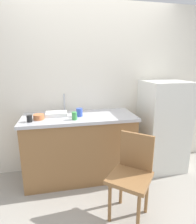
# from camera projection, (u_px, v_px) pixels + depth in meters

# --- Properties ---
(ground_plane) EXTENTS (8.00, 8.00, 0.00)m
(ground_plane) POSITION_uv_depth(u_px,v_px,m) (104.00, 205.00, 2.16)
(ground_plane) COLOR #9E998E
(back_wall) EXTENTS (4.80, 0.10, 2.44)m
(back_wall) POSITION_uv_depth(u_px,v_px,m) (89.00, 89.00, 2.79)
(back_wall) COLOR silver
(back_wall) RESTS_ON ground_plane
(cabinet_base) EXTENTS (1.47, 0.60, 0.88)m
(cabinet_base) POSITION_uv_depth(u_px,v_px,m) (80.00, 148.00, 2.62)
(cabinet_base) COLOR olive
(cabinet_base) RESTS_ON ground_plane
(countertop) EXTENTS (1.51, 0.64, 0.04)m
(countertop) POSITION_uv_depth(u_px,v_px,m) (79.00, 117.00, 2.51)
(countertop) COLOR #B7B7BC
(countertop) RESTS_ON cabinet_base
(faucet) EXTENTS (0.02, 0.02, 0.26)m
(faucet) POSITION_uv_depth(u_px,v_px,m) (64.00, 103.00, 2.67)
(faucet) COLOR #B7B7BC
(faucet) RESTS_ON countertop
(refrigerator) EXTENTS (0.62, 0.58, 1.35)m
(refrigerator) POSITION_uv_depth(u_px,v_px,m) (162.00, 126.00, 2.82)
(refrigerator) COLOR silver
(refrigerator) RESTS_ON ground_plane
(chair) EXTENTS (0.56, 0.56, 0.89)m
(chair) POSITION_uv_depth(u_px,v_px,m) (132.00, 172.00, 1.93)
(chair) COLOR olive
(chair) RESTS_ON ground_plane
(dish_tray) EXTENTS (0.28, 0.20, 0.05)m
(dish_tray) POSITION_uv_depth(u_px,v_px,m) (56.00, 114.00, 2.50)
(dish_tray) COLOR white
(dish_tray) RESTS_ON countertop
(terracotta_bowl) EXTENTS (0.14, 0.14, 0.07)m
(terracotta_bowl) POSITION_uv_depth(u_px,v_px,m) (39.00, 117.00, 2.33)
(terracotta_bowl) COLOR #C67042
(terracotta_bowl) RESTS_ON countertop
(cup_green) EXTENTS (0.06, 0.06, 0.10)m
(cup_green) POSITION_uv_depth(u_px,v_px,m) (74.00, 116.00, 2.31)
(cup_green) COLOR green
(cup_green) RESTS_ON countertop
(cup_blue) EXTENTS (0.08, 0.08, 0.11)m
(cup_blue) POSITION_uv_depth(u_px,v_px,m) (79.00, 112.00, 2.46)
(cup_blue) COLOR blue
(cup_blue) RESTS_ON countertop
(cup_black) EXTENTS (0.06, 0.06, 0.08)m
(cup_black) POSITION_uv_depth(u_px,v_px,m) (29.00, 119.00, 2.22)
(cup_black) COLOR black
(cup_black) RESTS_ON countertop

